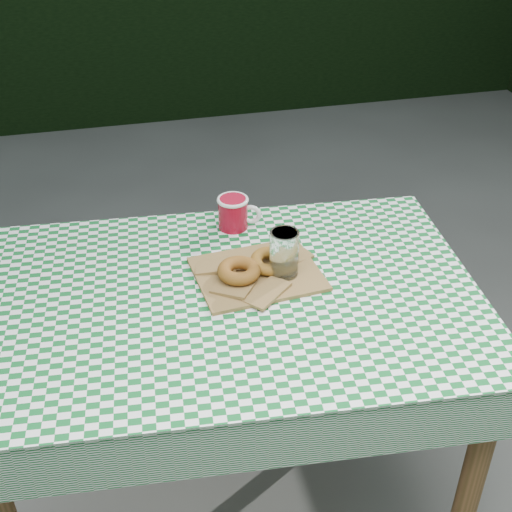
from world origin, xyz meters
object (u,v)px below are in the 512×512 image
Objects in this scene: table at (233,404)px; paper_bag at (257,273)px; drinking_glass at (284,255)px; coffee_mug at (233,213)px.

paper_bag reaches higher than table.
paper_bag is 2.33× the size of drinking_glass.
coffee_mug is at bearing 105.59° from drinking_glass.
table is 7.35× the size of coffee_mug.
coffee_mug is (-0.01, 0.25, 0.04)m from paper_bag.
table is 0.53m from coffee_mug.
paper_bag is at bearing -65.40° from coffee_mug.
coffee_mug is at bearing 81.61° from table.
drinking_glass is at bearing 21.33° from table.
paper_bag is (0.08, 0.06, 0.39)m from table.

